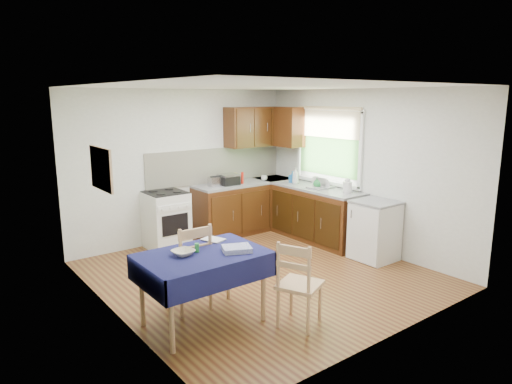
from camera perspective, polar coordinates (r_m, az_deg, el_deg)
floor at (r=6.32m, az=0.60°, el=-10.21°), size 4.20×4.20×0.00m
ceiling at (r=5.87m, az=0.65°, el=13.09°), size 4.00×4.20×0.02m
wall_back at (r=7.71m, az=-9.05°, el=3.28°), size 4.00×0.02×2.50m
wall_front at (r=4.54m, az=17.20°, el=-2.95°), size 4.00×0.02×2.50m
wall_left at (r=5.02m, az=-17.69°, el=-1.62°), size 0.02×4.20×2.50m
wall_right at (r=7.35m, az=13.02°, el=2.73°), size 0.02×4.20×2.50m
base_cabinets at (r=7.93m, az=2.75°, el=-2.39°), size 1.90×2.30×0.86m
worktop_back at (r=8.07m, az=-1.38°, el=1.14°), size 1.90×0.60×0.04m
worktop_right at (r=7.63m, az=7.69°, el=0.41°), size 0.60×1.70×0.04m
worktop_corner at (r=8.46m, az=2.18°, el=1.63°), size 0.60×0.60×0.04m
splashback at (r=8.03m, az=-4.90°, el=3.36°), size 2.70×0.02×0.60m
upper_cabinets at (r=8.24m, az=1.29°, el=8.16°), size 1.20×0.85×0.70m
stove at (r=7.38m, az=-11.15°, el=-3.44°), size 0.60×0.61×0.92m
window at (r=7.74m, az=9.02°, el=6.31°), size 0.04×1.48×1.26m
fridge at (r=6.96m, az=14.61°, el=-4.67°), size 0.58×0.60×0.89m
corkboard at (r=5.24m, az=-18.75°, el=2.75°), size 0.04×0.62×0.47m
dining_table at (r=4.83m, az=-6.69°, el=-8.80°), size 1.28×0.87×0.78m
chair_far at (r=5.19m, az=-8.23°, el=-9.00°), size 0.46×0.46×1.01m
chair_near at (r=4.82m, az=5.28°, el=-11.11°), size 0.55×0.55×0.94m
toaster at (r=7.68m, az=-5.08°, el=1.33°), size 0.23×0.14×0.18m
sandwich_press at (r=7.80m, az=-3.45°, el=1.57°), size 0.32×0.27×0.18m
sauce_bottle at (r=7.89m, az=-1.72°, el=1.78°), size 0.05×0.05×0.20m
yellow_packet at (r=7.99m, az=-2.87°, el=1.78°), size 0.15×0.13×0.17m
dish_rack at (r=7.58m, az=8.07°, el=0.66°), size 0.39×0.30×0.19m
kettle at (r=7.23m, az=11.35°, el=0.69°), size 0.14×0.14×0.24m
cup at (r=8.21m, az=1.01°, el=1.78°), size 0.14×0.14×0.09m
soap_bottle_a at (r=7.89m, az=4.96°, el=2.04°), size 0.12×0.12×0.28m
soap_bottle_b at (r=8.01m, az=4.55°, el=1.89°), size 0.11×0.11×0.20m
soap_bottle_c at (r=7.61m, az=7.70°, el=1.24°), size 0.19×0.19×0.18m
plate_bowl at (r=4.76m, az=-9.08°, el=-7.48°), size 0.25×0.25×0.06m
book at (r=5.13m, az=-5.99°, el=-6.19°), size 0.24×0.28×0.02m
spice_jar at (r=4.82m, az=-7.39°, el=-6.92°), size 0.05×0.05×0.09m
tea_towel at (r=4.82m, az=-2.43°, el=-7.11°), size 0.36×0.33×0.05m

